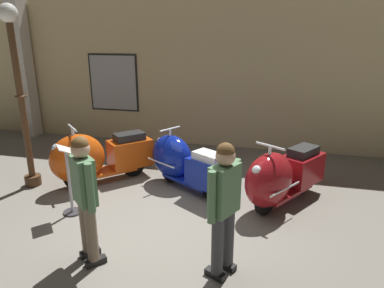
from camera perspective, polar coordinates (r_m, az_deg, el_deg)
ground_plane at (r=5.14m, az=-5.46°, el=-12.80°), size 60.00×60.00×0.00m
showroom_back_wall at (r=8.28m, az=1.93°, el=11.58°), size 18.00×0.63×3.46m
scooter_0 at (r=6.40m, az=-15.74°, el=-2.13°), size 1.64×1.68×1.12m
scooter_1 at (r=6.06m, az=-1.63°, el=-2.98°), size 1.68×1.27×1.03m
scooter_2 at (r=5.53m, az=14.27°, el=-5.30°), size 1.39×1.77×1.09m
lamppost at (r=6.48m, az=-26.59°, el=8.26°), size 0.30×0.30×3.07m
visitor_0 at (r=3.74m, az=5.30°, el=-9.44°), size 0.36×0.48×1.56m
visitor_1 at (r=4.12m, az=-17.24°, el=-7.58°), size 0.41×0.40×1.55m
info_stanchion at (r=5.49m, az=-19.49°, el=-6.52°), size 0.38×0.39×1.07m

